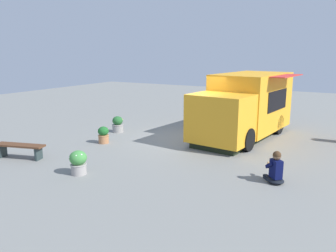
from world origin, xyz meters
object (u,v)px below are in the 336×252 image
Objects in this scene: person_customer at (275,170)px; plaza_bench at (20,148)px; food_truck at (245,108)px; planter_flowering_far at (103,135)px; planter_flowering_side at (78,162)px; planter_flowering_near at (118,124)px.

person_customer reaches higher than plaza_bench.
food_truck is 6.44× the size of person_customer.
planter_flowering_far is (-3.62, 4.35, -0.88)m from food_truck.
planter_flowering_far is 0.93× the size of planter_flowering_side.
plaza_bench is (-2.83, 1.13, 0.03)m from planter_flowering_far.
planter_flowering_near is at bearing 110.56° from food_truck.
planter_flowering_near reaches higher than plaza_bench.
planter_flowering_far is 3.04m from plaza_bench.
food_truck is 8.50m from plaza_bench.
planter_flowering_near and planter_flowering_side have the same top height.
planter_flowering_side is (-2.97, -1.58, 0.03)m from planter_flowering_far.
planter_flowering_side is 2.71m from plaza_bench.
planter_flowering_far is (-1.74, -0.66, -0.01)m from planter_flowering_near.
planter_flowering_near is (2.59, 7.25, -0.00)m from person_customer.
food_truck is 5.08m from person_customer.
person_customer is 7.70m from planter_flowering_near.
food_truck is at bearing -22.76° from planter_flowering_side.
person_customer is 6.64m from planter_flowering_far.
food_truck is at bearing 26.62° from person_customer.
food_truck reaches higher than person_customer.
person_customer reaches higher than planter_flowering_far.
planter_flowering_near is at bearing 25.52° from planter_flowering_side.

